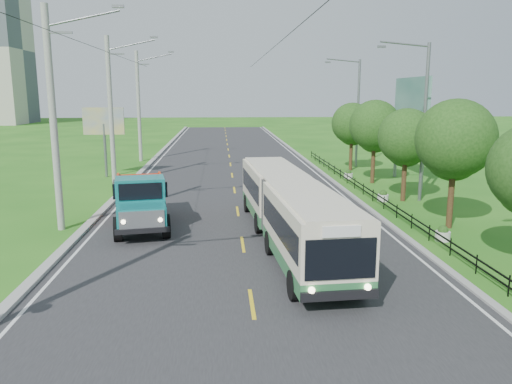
{
  "coord_description": "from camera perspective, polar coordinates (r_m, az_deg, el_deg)",
  "views": [
    {
      "loc": [
        -0.88,
        -13.99,
        6.21
      ],
      "look_at": [
        0.68,
        7.73,
        1.9
      ],
      "focal_mm": 35.0,
      "sensor_mm": 36.0,
      "label": 1
    }
  ],
  "objects": [
    {
      "name": "pole_near",
      "position": [
        24.17,
        -22.1,
        7.74
      ],
      "size": [
        3.51,
        0.32,
        10.0
      ],
      "color": "gray",
      "rests_on": "ground"
    },
    {
      "name": "road",
      "position": [
        34.57,
        -2.59,
        0.85
      ],
      "size": [
        14.0,
        120.0,
        0.02
      ],
      "primitive_type": "cube",
      "color": "#28282B",
      "rests_on": "ground"
    },
    {
      "name": "planter_far",
      "position": [
        37.69,
        10.52,
        1.96
      ],
      "size": [
        0.64,
        0.64,
        0.67
      ],
      "color": "silver",
      "rests_on": "ground"
    },
    {
      "name": "dump_truck",
      "position": [
        23.9,
        -13.07,
        -0.65
      ],
      "size": [
        3.21,
        6.27,
        2.52
      ],
      "rotation": [
        0.0,
        0.0,
        0.17
      ],
      "color": "#137475",
      "rests_on": "ground"
    },
    {
      "name": "railing_right",
      "position": [
        29.96,
        13.22,
        -0.48
      ],
      "size": [
        0.04,
        40.0,
        0.6
      ],
      "primitive_type": "cube",
      "color": "black",
      "rests_on": "ground"
    },
    {
      "name": "edge_line_left",
      "position": [
        35.03,
        -13.52,
        0.71
      ],
      "size": [
        0.12,
        120.0,
        0.0
      ],
      "primitive_type": "cube",
      "color": "silver",
      "rests_on": "road"
    },
    {
      "name": "bus",
      "position": [
        20.72,
        3.81,
        -1.59
      ],
      "size": [
        3.21,
        14.19,
        2.72
      ],
      "rotation": [
        0.0,
        0.0,
        0.07
      ],
      "color": "#2B6C3B",
      "rests_on": "ground"
    },
    {
      "name": "tree_fourth",
      "position": [
        30.23,
        16.8,
        5.74
      ],
      "size": [
        3.24,
        3.31,
        5.4
      ],
      "color": "#382314",
      "rests_on": "ground"
    },
    {
      "name": "planter_mid",
      "position": [
        30.14,
        14.31,
        -0.49
      ],
      "size": [
        0.64,
        0.64,
        0.67
      ],
      "color": "silver",
      "rests_on": "ground"
    },
    {
      "name": "tree_back",
      "position": [
        41.62,
        10.94,
        7.47
      ],
      "size": [
        3.3,
        3.36,
        5.5
      ],
      "color": "#382314",
      "rests_on": "ground"
    },
    {
      "name": "tree_third",
      "position": [
        24.7,
        21.77,
        5.24
      ],
      "size": [
        3.6,
        3.62,
        6.0
      ],
      "color": "#382314",
      "rests_on": "ground"
    },
    {
      "name": "edge_line_right",
      "position": [
        35.36,
        8.25,
        1.0
      ],
      "size": [
        0.12,
        120.0,
        0.0
      ],
      "primitive_type": "cube",
      "color": "silver",
      "rests_on": "road"
    },
    {
      "name": "billboard_right",
      "position": [
        36.47,
        17.31,
        9.34
      ],
      "size": [
        0.24,
        6.0,
        7.3
      ],
      "color": "slate",
      "rests_on": "ground"
    },
    {
      "name": "centre_dash",
      "position": [
        15.33,
        -0.48,
        -12.62
      ],
      "size": [
        0.12,
        2.2,
        0.0
      ],
      "primitive_type": "cube",
      "color": "yellow",
      "rests_on": "road"
    },
    {
      "name": "streetlight_far",
      "position": [
        43.57,
        11.38,
        9.26
      ],
      "size": [
        3.02,
        0.2,
        9.07
      ],
      "color": "slate",
      "rests_on": "ground"
    },
    {
      "name": "pole_far",
      "position": [
        47.58,
        -13.22,
        9.56
      ],
      "size": [
        3.51,
        0.32,
        10.0
      ],
      "color": "gray",
      "rests_on": "ground"
    },
    {
      "name": "planter_near",
      "position": [
        22.91,
        20.57,
        -4.53
      ],
      "size": [
        0.64,
        0.64,
        0.67
      ],
      "color": "silver",
      "rests_on": "ground"
    },
    {
      "name": "ground",
      "position": [
        15.34,
        -0.48,
        -12.69
      ],
      "size": [
        240.0,
        240.0,
        0.0
      ],
      "primitive_type": "plane",
      "color": "#236518",
      "rests_on": "ground"
    },
    {
      "name": "pole_mid",
      "position": [
        35.78,
        -16.22,
        8.97
      ],
      "size": [
        3.51,
        0.32,
        10.0
      ],
      "color": "gray",
      "rests_on": "ground"
    },
    {
      "name": "curb_right",
      "position": [
        35.47,
        9.04,
        1.05
      ],
      "size": [
        0.3,
        120.0,
        0.1
      ],
      "primitive_type": "cube",
      "color": "#9E9E99",
      "rests_on": "ground"
    },
    {
      "name": "tree_fifth",
      "position": [
        35.86,
        13.43,
        7.13
      ],
      "size": [
        3.48,
        3.52,
        5.8
      ],
      "color": "#382314",
      "rests_on": "ground"
    },
    {
      "name": "billboard_left",
      "position": [
        39.03,
        -17.0,
        7.27
      ],
      "size": [
        3.0,
        0.2,
        5.2
      ],
      "color": "slate",
      "rests_on": "ground"
    },
    {
      "name": "curb_left",
      "position": [
        35.12,
        -14.41,
        0.78
      ],
      "size": [
        0.4,
        120.0,
        0.15
      ],
      "primitive_type": "cube",
      "color": "#9E9E99",
      "rests_on": "ground"
    },
    {
      "name": "streetlight_mid",
      "position": [
        30.3,
        18.44,
        8.16
      ],
      "size": [
        3.02,
        0.2,
        9.07
      ],
      "color": "slate",
      "rests_on": "ground"
    }
  ]
}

